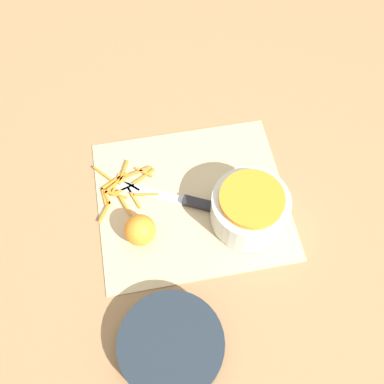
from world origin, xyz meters
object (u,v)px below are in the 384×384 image
bowl_speckled (250,208)px  knife (190,202)px  orange_left (140,230)px  bowl_dark (171,345)px

bowl_speckled → knife: (0.12, -0.06, -0.04)m
bowl_speckled → orange_left: size_ratio=2.47×
orange_left → bowl_speckled: bearing=-179.4°
bowl_speckled → bowl_dark: bowl_speckled is taller
bowl_speckled → bowl_dark: (0.21, 0.24, -0.03)m
bowl_dark → knife: bowl_dark is taller
bowl_dark → orange_left: orange_left is taller
bowl_dark → orange_left: 0.24m
bowl_speckled → bowl_dark: 0.32m
bowl_dark → orange_left: bearing=-83.6°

